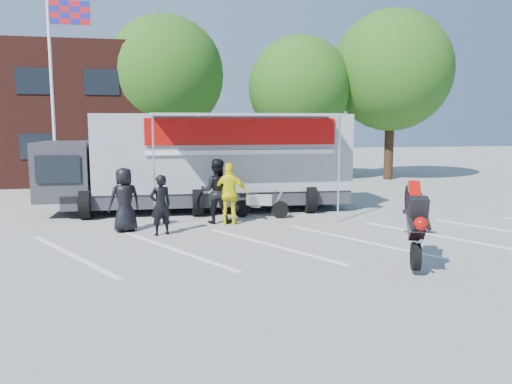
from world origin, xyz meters
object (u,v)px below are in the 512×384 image
object	(u,v)px
parked_motorcycle	(261,218)
transporter_truck	(210,210)
tree_mid	(300,88)
spectator_leather_c	(216,191)
flagpole	(58,72)
tree_right	(392,71)
spectator_hivis	(230,194)
stunt_bike_rider	(410,265)
spectator_leather_b	(161,205)
spectator_leather_a	(124,200)
tree_left	(165,75)

from	to	relation	value
parked_motorcycle	transporter_truck	bearing A→B (deg)	61.51
tree_mid	spectator_leather_c	size ratio (longest dim) A/B	3.87
flagpole	tree_right	bearing A→B (deg)	15.48
parked_motorcycle	spectator_hivis	size ratio (longest dim) A/B	0.99
stunt_bike_rider	spectator_leather_b	xyz separation A→B (m)	(-5.24, 4.11, 0.84)
transporter_truck	stunt_bike_rider	world-z (taller)	transporter_truck
stunt_bike_rider	spectator_leather_c	xyz separation A→B (m)	(-3.54, 5.49, 0.99)
spectator_leather_a	transporter_truck	bearing A→B (deg)	-154.34
spectator_hivis	tree_left	bearing A→B (deg)	-68.62
stunt_bike_rider	tree_right	bearing A→B (deg)	85.41
spectator_leather_a	spectator_hivis	distance (m)	3.10
flagpole	tree_right	distance (m)	16.88
tree_right	parked_motorcycle	xyz separation A→B (m)	(-9.28, -9.78, -5.88)
parked_motorcycle	spectator_leather_a	size ratio (longest dim) A/B	1.02
tree_right	transporter_truck	xyz separation A→B (m)	(-10.77, -8.06, -5.88)
tree_right	transporter_truck	distance (m)	14.68
flagpole	tree_mid	distance (m)	12.31
tree_right	tree_mid	bearing A→B (deg)	174.29
spectator_leather_c	spectator_leather_b	bearing A→B (deg)	50.40
parked_motorcycle	spectator_hivis	xyz separation A→B (m)	(-1.15, -0.89, 0.94)
stunt_bike_rider	spectator_leather_b	bearing A→B (deg)	161.91
tree_mid	stunt_bike_rider	size ratio (longest dim) A/B	3.89
flagpole	spectator_leather_c	distance (m)	8.98
spectator_leather_a	flagpole	bearing A→B (deg)	-89.58
tree_mid	spectator_leather_a	distance (m)	14.93
tree_mid	parked_motorcycle	bearing A→B (deg)	-112.61
spectator_leather_a	tree_right	bearing A→B (deg)	-162.78
tree_left	stunt_bike_rider	bearing A→B (deg)	-74.76
flagpole	tree_right	world-z (taller)	tree_right
tree_mid	spectator_leather_c	distance (m)	12.95
spectator_leather_a	tree_mid	bearing A→B (deg)	-148.44
tree_right	spectator_leather_c	distance (m)	15.76
spectator_leather_a	tree_left	bearing A→B (deg)	-118.98
stunt_bike_rider	spectator_leather_b	world-z (taller)	spectator_leather_b
stunt_bike_rider	spectator_hivis	world-z (taller)	spectator_hivis
tree_mid	spectator_leather_a	size ratio (longest dim) A/B	4.19
spectator_leather_b	spectator_hivis	bearing A→B (deg)	-172.73
tree_left	tree_mid	xyz separation A→B (m)	(7.00, -1.00, -0.62)
tree_right	spectator_leather_a	xyz separation A→B (m)	(-13.51, -11.09, -4.96)
spectator_leather_a	spectator_leather_b	size ratio (longest dim) A/B	1.10
tree_mid	spectator_leather_c	xyz separation A→B (m)	(-5.80, -10.88, -3.95)
parked_motorcycle	spectator_leather_b	size ratio (longest dim) A/B	1.12
tree_left	transporter_truck	xyz separation A→B (m)	(1.23, -9.56, -5.57)
flagpole	tree_left	bearing A→B (deg)	54.72
stunt_bike_rider	spectator_hivis	size ratio (longest dim) A/B	1.05
flagpole	transporter_truck	size ratio (longest dim) A/B	0.76
transporter_truck	parked_motorcycle	bearing A→B (deg)	-47.13
spectator_leather_b	tree_left	bearing A→B (deg)	-112.42
tree_left	tree_mid	size ratio (longest dim) A/B	1.13
tree_left	tree_mid	distance (m)	7.10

